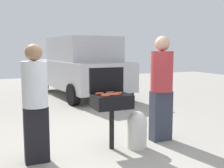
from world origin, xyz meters
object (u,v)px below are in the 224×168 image
(hot_dog_8, at_px, (113,95))
(hot_dog_1, at_px, (100,94))
(hot_dog_4, at_px, (109,94))
(hot_dog_9, at_px, (117,95))
(hot_dog_7, at_px, (106,96))
(hot_dog_10, at_px, (99,93))
(person_right, at_px, (161,85))
(parked_minivan, at_px, (81,66))
(bbq_grill, at_px, (112,103))
(person_left, at_px, (35,99))
(hot_dog_6, at_px, (105,95))
(hot_dog_3, at_px, (110,92))
(hot_dog_5, at_px, (114,94))
(hot_dog_11, at_px, (105,95))
(hot_dog_0, at_px, (117,93))
(hot_dog_2, at_px, (118,93))
(propane_tank, at_px, (137,129))

(hot_dog_8, bearing_deg, hot_dog_1, 133.53)
(hot_dog_4, distance_m, hot_dog_9, 0.15)
(hot_dog_7, bearing_deg, hot_dog_10, 91.51)
(hot_dog_10, distance_m, person_right, 1.14)
(hot_dog_9, xyz_separation_m, parked_minivan, (1.04, 5.36, 0.11))
(bbq_grill, relative_size, person_left, 0.53)
(hot_dog_4, relative_size, hot_dog_7, 1.00)
(hot_dog_4, bearing_deg, hot_dog_6, -137.63)
(parked_minivan, bearing_deg, hot_dog_3, 71.88)
(hot_dog_5, bearing_deg, parked_minivan, 78.75)
(hot_dog_6, distance_m, hot_dog_7, 0.06)
(hot_dog_3, bearing_deg, hot_dog_9, -87.88)
(hot_dog_8, relative_size, person_left, 0.08)
(hot_dog_5, xyz_separation_m, hot_dog_11, (-0.16, 0.01, 0.00))
(hot_dog_0, distance_m, person_right, 0.89)
(hot_dog_9, xyz_separation_m, person_right, (0.93, 0.18, 0.09))
(hot_dog_4, height_order, person_right, person_right)
(hot_dog_2, xyz_separation_m, hot_dog_11, (-0.27, -0.07, 0.00))
(hot_dog_4, height_order, hot_dog_9, same)
(hot_dog_4, xyz_separation_m, hot_dog_9, (0.08, -0.13, 0.00))
(person_right, distance_m, parked_minivan, 5.19)
(hot_dog_9, bearing_deg, hot_dog_7, -171.04)
(hot_dog_8, xyz_separation_m, propane_tank, (0.42, -0.03, -0.59))
(hot_dog_11, bearing_deg, person_left, -177.27)
(hot_dog_2, xyz_separation_m, hot_dog_3, (-0.11, 0.10, 0.00))
(hot_dog_3, distance_m, hot_dog_4, 0.15)
(person_right, relative_size, parked_minivan, 0.40)
(hot_dog_7, distance_m, hot_dog_9, 0.20)
(bbq_grill, height_order, hot_dog_2, hot_dog_2)
(hot_dog_11, bearing_deg, hot_dog_9, -30.12)
(person_right, bearing_deg, bbq_grill, -1.88)
(bbq_grill, distance_m, parked_minivan, 5.36)
(hot_dog_11, distance_m, propane_tank, 0.80)
(bbq_grill, xyz_separation_m, hot_dog_7, (-0.16, -0.16, 0.15))
(hot_dog_2, bearing_deg, hot_dog_11, -165.33)
(bbq_grill, height_order, hot_dog_5, hot_dog_5)
(hot_dog_4, bearing_deg, person_left, -175.93)
(hot_dog_4, relative_size, person_right, 0.07)
(hot_dog_10, bearing_deg, hot_dog_3, 1.93)
(hot_dog_3, xyz_separation_m, hot_dog_7, (-0.19, -0.30, 0.00))
(hot_dog_1, height_order, parked_minivan, parked_minivan)
(hot_dog_9, height_order, person_right, person_right)
(parked_minivan, bearing_deg, hot_dog_1, 69.86)
(hot_dog_9, height_order, propane_tank, hot_dog_9)
(hot_dog_8, bearing_deg, hot_dog_7, -156.13)
(bbq_grill, relative_size, hot_dog_10, 6.91)
(hot_dog_2, distance_m, hot_dog_5, 0.14)
(hot_dog_2, xyz_separation_m, person_right, (0.84, 0.01, 0.09))
(propane_tank, height_order, person_right, person_right)
(hot_dog_6, xyz_separation_m, parked_minivan, (1.23, 5.33, 0.11))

